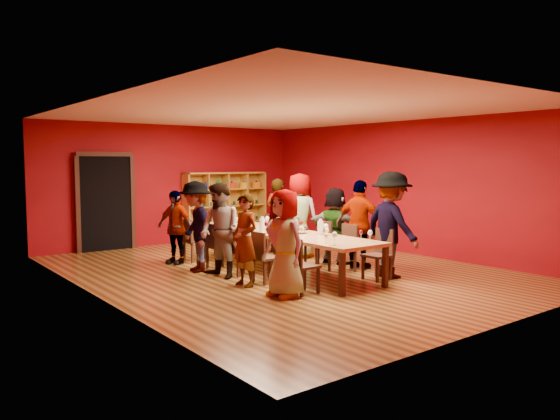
{
  "coord_description": "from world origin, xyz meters",
  "views": [
    {
      "loc": [
        -6.26,
        -8.15,
        2.06
      ],
      "look_at": [
        0.05,
        0.11,
        1.15
      ],
      "focal_mm": 35.0,
      "sensor_mm": 36.0,
      "label": 1
    }
  ],
  "objects_px": {
    "chair_person_left_1": "(263,254)",
    "person_left_3": "(196,226)",
    "person_left_2": "(220,230)",
    "person_right_3": "(300,215)",
    "wine_bottle": "(245,219)",
    "tasting_table": "(281,234)",
    "person_left_4": "(175,227)",
    "chair_person_right_2": "(321,241)",
    "chair_person_left_2": "(237,248)",
    "chair_person_right_3": "(289,236)",
    "chair_person_right_1": "(345,245)",
    "person_right_4": "(278,216)",
    "chair_person_left_3": "(216,243)",
    "person_right_0": "(391,225)",
    "chair_person_left_0": "(299,263)",
    "person_right_1": "(360,225)",
    "shelving_unit": "(225,203)",
    "chair_person_right_4": "(267,232)",
    "person_left_1": "(245,240)",
    "spittoon_bowl": "(301,230)",
    "person_left_0": "(284,243)",
    "chair_person_left_4": "(192,238)"
  },
  "relations": [
    {
      "from": "person_left_1",
      "to": "person_right_3",
      "type": "relative_size",
      "value": 0.85
    },
    {
      "from": "person_right_0",
      "to": "chair_person_right_1",
      "type": "distance_m",
      "value": 1.02
    },
    {
      "from": "chair_person_right_1",
      "to": "person_right_4",
      "type": "bearing_deg",
      "value": 82.91
    },
    {
      "from": "person_right_0",
      "to": "chair_person_right_4",
      "type": "xyz_separation_m",
      "value": [
        -0.28,
        3.39,
        -0.45
      ]
    },
    {
      "from": "person_left_1",
      "to": "person_left_2",
      "type": "relative_size",
      "value": 0.91
    },
    {
      "from": "person_left_3",
      "to": "chair_person_right_4",
      "type": "bearing_deg",
      "value": 123.8
    },
    {
      "from": "chair_person_right_1",
      "to": "chair_person_left_0",
      "type": "bearing_deg",
      "value": -155.2
    },
    {
      "from": "person_left_2",
      "to": "person_right_0",
      "type": "xyz_separation_m",
      "value": [
        2.46,
        -1.82,
        0.1
      ]
    },
    {
      "from": "person_right_1",
      "to": "shelving_unit",
      "type": "bearing_deg",
      "value": -19.26
    },
    {
      "from": "chair_person_left_1",
      "to": "chair_person_right_4",
      "type": "relative_size",
      "value": 1.0
    },
    {
      "from": "chair_person_left_0",
      "to": "chair_person_left_3",
      "type": "height_order",
      "value": "same"
    },
    {
      "from": "chair_person_left_2",
      "to": "chair_person_right_3",
      "type": "distance_m",
      "value": 1.98
    },
    {
      "from": "chair_person_left_0",
      "to": "person_right_4",
      "type": "relative_size",
      "value": 0.53
    },
    {
      "from": "shelving_unit",
      "to": "chair_person_left_1",
      "type": "relative_size",
      "value": 2.7
    },
    {
      "from": "person_left_2",
      "to": "person_right_3",
      "type": "xyz_separation_m",
      "value": [
        2.48,
        0.79,
        0.06
      ]
    },
    {
      "from": "chair_person_right_3",
      "to": "chair_person_right_4",
      "type": "relative_size",
      "value": 1.0
    },
    {
      "from": "chair_person_right_2",
      "to": "person_right_3",
      "type": "distance_m",
      "value": 1.15
    },
    {
      "from": "person_left_4",
      "to": "wine_bottle",
      "type": "height_order",
      "value": "person_left_4"
    },
    {
      "from": "chair_person_left_4",
      "to": "person_left_4",
      "type": "relative_size",
      "value": 0.59
    },
    {
      "from": "person_right_0",
      "to": "wine_bottle",
      "type": "bearing_deg",
      "value": 25.1
    },
    {
      "from": "person_left_4",
      "to": "chair_person_right_1",
      "type": "relative_size",
      "value": 1.68
    },
    {
      "from": "tasting_table",
      "to": "person_right_0",
      "type": "relative_size",
      "value": 2.37
    },
    {
      "from": "person_left_0",
      "to": "chair_person_right_3",
      "type": "relative_size",
      "value": 1.86
    },
    {
      "from": "person_right_0",
      "to": "chair_person_right_3",
      "type": "bearing_deg",
      "value": 13.65
    },
    {
      "from": "person_left_4",
      "to": "person_right_4",
      "type": "distance_m",
      "value": 2.51
    },
    {
      "from": "chair_person_left_1",
      "to": "chair_person_left_0",
      "type": "bearing_deg",
      "value": -90.0
    },
    {
      "from": "chair_person_right_1",
      "to": "chair_person_left_1",
      "type": "bearing_deg",
      "value": 176.1
    },
    {
      "from": "person_left_2",
      "to": "person_right_3",
      "type": "bearing_deg",
      "value": 100.18
    },
    {
      "from": "chair_person_left_1",
      "to": "wine_bottle",
      "type": "height_order",
      "value": "wine_bottle"
    },
    {
      "from": "chair_person_left_2",
      "to": "person_left_3",
      "type": "bearing_deg",
      "value": 119.19
    },
    {
      "from": "chair_person_left_1",
      "to": "person_left_3",
      "type": "relative_size",
      "value": 0.52
    },
    {
      "from": "chair_person_right_2",
      "to": "wine_bottle",
      "type": "xyz_separation_m",
      "value": [
        -0.73,
        1.6,
        0.36
      ]
    },
    {
      "from": "person_left_3",
      "to": "tasting_table",
      "type": "bearing_deg",
      "value": 69.7
    },
    {
      "from": "chair_person_left_1",
      "to": "person_left_4",
      "type": "relative_size",
      "value": 0.59
    },
    {
      "from": "chair_person_left_4",
      "to": "chair_person_left_0",
      "type": "bearing_deg",
      "value": -90.0
    },
    {
      "from": "person_left_0",
      "to": "chair_person_left_2",
      "type": "height_order",
      "value": "person_left_0"
    },
    {
      "from": "person_left_4",
      "to": "person_left_3",
      "type": "bearing_deg",
      "value": -25.98
    },
    {
      "from": "person_right_3",
      "to": "person_left_2",
      "type": "bearing_deg",
      "value": 90.48
    },
    {
      "from": "tasting_table",
      "to": "spittoon_bowl",
      "type": "bearing_deg",
      "value": -72.22
    },
    {
      "from": "person_left_1",
      "to": "chair_person_left_3",
      "type": "bearing_deg",
      "value": 163.2
    },
    {
      "from": "chair_person_right_1",
      "to": "spittoon_bowl",
      "type": "xyz_separation_m",
      "value": [
        -0.77,
        0.38,
        0.32
      ]
    },
    {
      "from": "person_left_0",
      "to": "person_left_2",
      "type": "distance_m",
      "value": 1.79
    },
    {
      "from": "chair_person_left_3",
      "to": "person_right_0",
      "type": "height_order",
      "value": "person_right_0"
    },
    {
      "from": "chair_person_right_1",
      "to": "chair_person_right_2",
      "type": "xyz_separation_m",
      "value": [
        0.0,
        0.71,
        0.0
      ]
    },
    {
      "from": "chair_person_left_0",
      "to": "chair_person_right_2",
      "type": "height_order",
      "value": "same"
    },
    {
      "from": "person_right_1",
      "to": "spittoon_bowl",
      "type": "relative_size",
      "value": 6.55
    },
    {
      "from": "person_left_1",
      "to": "person_right_4",
      "type": "bearing_deg",
      "value": 130.16
    },
    {
      "from": "chair_person_right_2",
      "to": "person_left_2",
      "type": "bearing_deg",
      "value": 173.73
    },
    {
      "from": "shelving_unit",
      "to": "chair_person_left_3",
      "type": "xyz_separation_m",
      "value": [
        -2.31,
        -3.41,
        -0.49
      ]
    },
    {
      "from": "tasting_table",
      "to": "person_left_2",
      "type": "relative_size",
      "value": 2.64
    }
  ]
}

